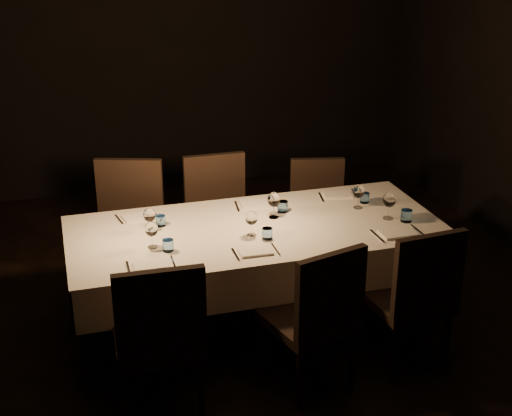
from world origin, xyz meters
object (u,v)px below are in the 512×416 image
object	(u,v)px
dining_table	(256,237)
chair_near_right	(415,293)
chair_near_left	(160,335)
chair_far_right	(318,210)
chair_far_left	(128,225)
chair_far_center	(219,215)
chair_near_center	(317,313)

from	to	relation	value
dining_table	chair_near_right	distance (m)	1.12
chair_near_left	chair_near_right	distance (m)	1.61
chair_near_left	chair_far_right	xyz separation A→B (m)	(1.54, 1.57, -0.05)
chair_far_left	dining_table	bearing A→B (deg)	-24.67
chair_far_left	chair_far_center	xyz separation A→B (m)	(0.70, 0.03, -0.02)
dining_table	chair_near_left	world-z (taller)	chair_near_left
chair_near_left	chair_near_center	world-z (taller)	chair_near_left
chair_near_left	chair_near_center	distance (m)	0.94
chair_far_left	chair_far_center	world-z (taller)	chair_far_left
chair_near_center	chair_far_left	xyz separation A→B (m)	(-0.92, 1.55, 0.03)
chair_far_right	chair_far_center	bearing A→B (deg)	-167.63
chair_near_center	dining_table	bearing A→B (deg)	-95.74
chair_far_center	chair_far_right	world-z (taller)	chair_far_center
chair_near_left	chair_near_center	size ratio (longest dim) A/B	1.04
chair_far_left	chair_near_left	bearing A→B (deg)	-72.42
dining_table	chair_far_right	world-z (taller)	chair_far_right
chair_near_left	chair_near_right	xyz separation A→B (m)	(1.61, 0.05, -0.01)
chair_near_right	chair_far_right	distance (m)	1.52
chair_near_left	chair_near_right	size ratio (longest dim) A/B	1.03
chair_near_left	chair_far_center	bearing A→B (deg)	-112.73
dining_table	chair_far_left	bearing A→B (deg)	137.09
chair_near_center	chair_far_right	distance (m)	1.68
chair_near_center	chair_near_right	world-z (taller)	chair_near_right
chair_near_center	chair_far_right	bearing A→B (deg)	-126.23
chair_near_right	chair_far_center	bearing A→B (deg)	-64.93
chair_far_right	dining_table	bearing A→B (deg)	-121.66
chair_far_center	chair_far_right	size ratio (longest dim) A/B	1.11
chair_near_right	chair_far_center	xyz separation A→B (m)	(-0.88, 1.53, 0.01)
chair_near_right	chair_far_right	world-z (taller)	chair_near_right
chair_near_left	chair_far_center	xyz separation A→B (m)	(0.72, 1.58, -0.00)
dining_table	chair_far_left	distance (m)	1.08
chair_near_right	chair_near_left	bearing A→B (deg)	-3.15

